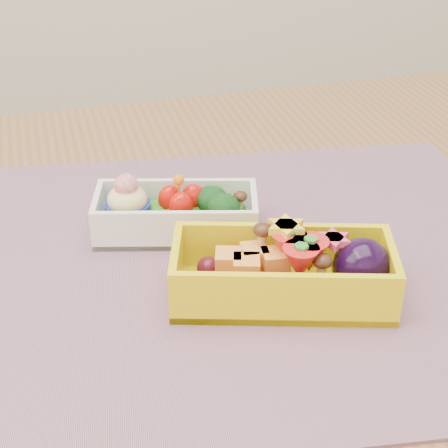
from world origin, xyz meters
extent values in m
cube|color=brown|center=(0.00, 0.00, 0.73)|extent=(1.20, 0.80, 0.04)
cube|color=#99696F|center=(0.01, 0.00, 0.75)|extent=(0.61, 0.50, 0.00)
cube|color=white|center=(-0.01, 0.06, 0.77)|extent=(0.16, 0.10, 0.04)
ellipsoid|color=#48A421|center=(-0.01, 0.06, 0.77)|extent=(0.15, 0.09, 0.02)
cylinder|color=#14299A|center=(-0.05, 0.07, 0.77)|extent=(0.04, 0.04, 0.03)
sphere|color=red|center=(-0.05, 0.07, 0.80)|extent=(0.02, 0.02, 0.02)
ellipsoid|color=red|center=(-0.01, 0.07, 0.78)|extent=(0.02, 0.02, 0.03)
ellipsoid|color=red|center=(-0.01, 0.05, 0.78)|extent=(0.02, 0.02, 0.03)
ellipsoid|color=red|center=(0.01, 0.07, 0.78)|extent=(0.02, 0.02, 0.03)
sphere|color=orange|center=(-0.01, 0.06, 0.81)|extent=(0.01, 0.01, 0.01)
ellipsoid|color=black|center=(0.02, 0.06, 0.78)|extent=(0.03, 0.03, 0.02)
ellipsoid|color=black|center=(0.03, 0.04, 0.78)|extent=(0.03, 0.03, 0.02)
ellipsoid|color=#3F2111|center=(0.05, 0.05, 0.79)|extent=(0.01, 0.01, 0.01)
cube|color=yellow|center=(0.05, -0.06, 0.78)|extent=(0.19, 0.13, 0.05)
ellipsoid|color=#4A0E1D|center=(0.02, -0.05, 0.77)|extent=(0.10, 0.07, 0.02)
cube|color=orange|center=(0.03, -0.05, 0.78)|extent=(0.05, 0.05, 0.02)
cone|color=red|center=(0.06, -0.05, 0.79)|extent=(0.04, 0.04, 0.03)
cone|color=red|center=(0.07, -0.06, 0.79)|extent=(0.04, 0.04, 0.03)
cone|color=red|center=(0.06, -0.07, 0.79)|extent=(0.04, 0.04, 0.03)
cylinder|color=yellow|center=(0.06, -0.04, 0.81)|extent=(0.03, 0.03, 0.01)
cylinder|color=#E53F5B|center=(0.09, -0.06, 0.80)|extent=(0.03, 0.03, 0.01)
ellipsoid|color=#3F2111|center=(0.04, -0.03, 0.79)|extent=(0.02, 0.02, 0.01)
ellipsoid|color=#3F2111|center=(0.08, -0.08, 0.79)|extent=(0.02, 0.02, 0.01)
ellipsoid|color=black|center=(0.11, -0.08, 0.78)|extent=(0.05, 0.05, 0.05)
camera|label=1|loc=(-0.12, -0.50, 1.11)|focal=57.92mm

